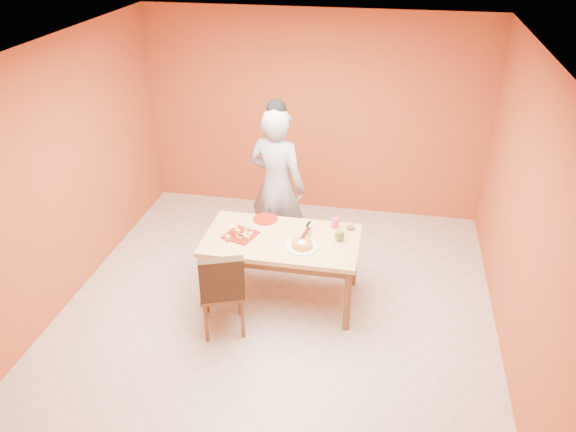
% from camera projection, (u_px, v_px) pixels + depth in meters
% --- Properties ---
extents(floor, '(5.00, 5.00, 0.00)m').
position_uv_depth(floor, '(276.00, 315.00, 5.89)').
color(floor, beige).
rests_on(floor, ground).
extents(ceiling, '(5.00, 5.00, 0.00)m').
position_uv_depth(ceiling, '(272.00, 55.00, 4.58)').
color(ceiling, white).
rests_on(ceiling, wall_back).
extents(wall_back, '(4.50, 0.00, 4.50)m').
position_uv_depth(wall_back, '(314.00, 115.00, 7.38)').
color(wall_back, '#B7492A').
rests_on(wall_back, floor).
extents(wall_left, '(0.00, 5.00, 5.00)m').
position_uv_depth(wall_left, '(54.00, 182.00, 5.61)').
color(wall_left, '#B7492A').
rests_on(wall_left, floor).
extents(wall_right, '(0.00, 5.00, 5.00)m').
position_uv_depth(wall_right, '(527.00, 224.00, 4.86)').
color(wall_right, '#B7492A').
rests_on(wall_right, floor).
extents(dining_table, '(1.60, 0.90, 0.76)m').
position_uv_depth(dining_table, '(282.00, 246.00, 5.84)').
color(dining_table, '#DFC374').
rests_on(dining_table, floor).
extents(dining_chair, '(0.58, 0.64, 0.96)m').
position_uv_depth(dining_chair, '(221.00, 289.00, 5.47)').
color(dining_chair, brown).
rests_on(dining_chair, floor).
extents(pastry_pile, '(0.27, 0.27, 0.09)m').
position_uv_depth(pastry_pile, '(240.00, 231.00, 5.80)').
color(pastry_pile, '#E7A362').
rests_on(pastry_pile, pastry_platter).
extents(person, '(0.79, 0.63, 1.89)m').
position_uv_depth(person, '(277.00, 186.00, 6.43)').
color(person, gray).
rests_on(person, floor).
extents(pastry_platter, '(0.37, 0.37, 0.02)m').
position_uv_depth(pastry_platter, '(241.00, 235.00, 5.83)').
color(pastry_platter, maroon).
rests_on(pastry_platter, dining_table).
extents(red_dinner_plate, '(0.29, 0.29, 0.02)m').
position_uv_depth(red_dinner_plate, '(265.00, 219.00, 6.13)').
color(red_dinner_plate, maroon).
rests_on(red_dinner_plate, dining_table).
extents(white_cake_plate, '(0.36, 0.36, 0.01)m').
position_uv_depth(white_cake_plate, '(302.00, 247.00, 5.63)').
color(white_cake_plate, white).
rests_on(white_cake_plate, dining_table).
extents(sponge_cake, '(0.28, 0.28, 0.05)m').
position_uv_depth(sponge_cake, '(302.00, 244.00, 5.61)').
color(sponge_cake, gold).
rests_on(sponge_cake, white_cake_plate).
extents(cake_server, '(0.09, 0.24, 0.01)m').
position_uv_depth(cake_server, '(306.00, 233.00, 5.75)').
color(cake_server, silver).
rests_on(cake_server, sponge_cake).
extents(egg_ornament, '(0.11, 0.09, 0.13)m').
position_uv_depth(egg_ornament, '(339.00, 235.00, 5.72)').
color(egg_ornament, olive).
rests_on(egg_ornament, dining_table).
extents(magenta_glass, '(0.09, 0.09, 0.11)m').
position_uv_depth(magenta_glass, '(335.00, 223.00, 5.96)').
color(magenta_glass, '#E22178').
rests_on(magenta_glass, dining_table).
extents(checker_tin, '(0.10, 0.10, 0.03)m').
position_uv_depth(checker_tin, '(350.00, 228.00, 5.95)').
color(checker_tin, '#3B2410').
rests_on(checker_tin, dining_table).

